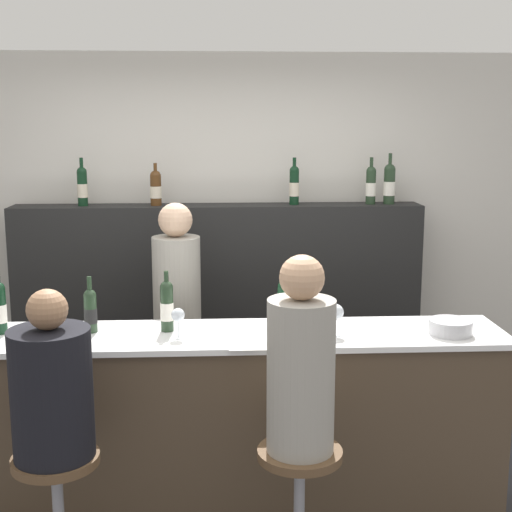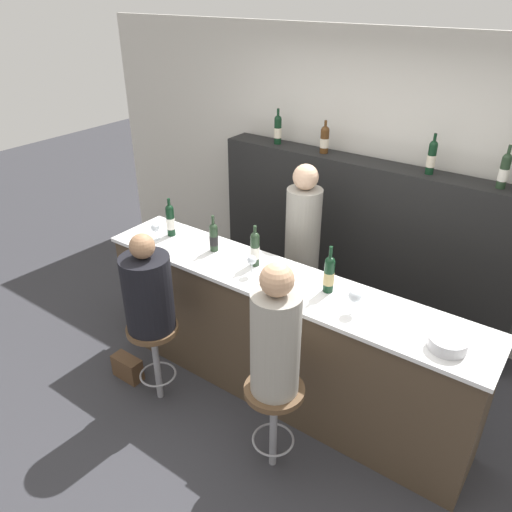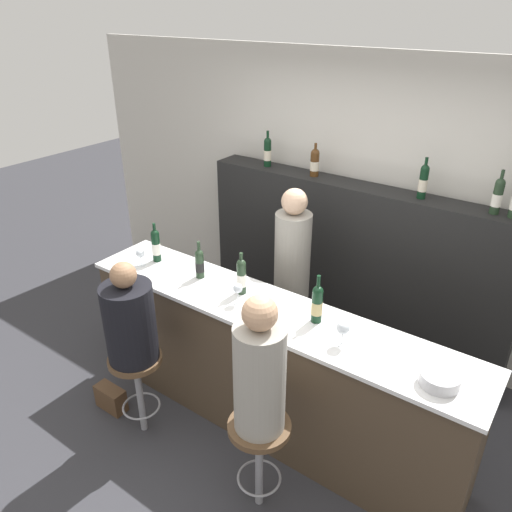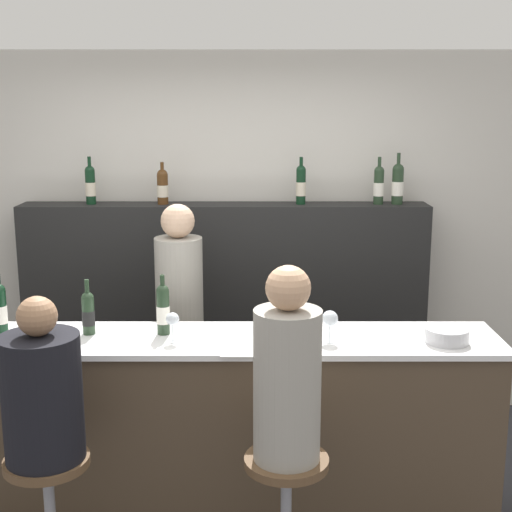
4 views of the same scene
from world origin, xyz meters
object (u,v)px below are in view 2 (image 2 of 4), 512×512
Objects in this scene: wine_bottle_backbar_3 at (504,170)px; guest_seated_right at (276,337)px; metal_bowl at (448,343)px; wine_glass_2 at (355,297)px; wine_bottle_counter_0 at (170,220)px; bar_stool_left at (154,342)px; wine_bottle_counter_3 at (329,274)px; guest_seated_left at (148,290)px; bartender at (301,262)px; wine_glass_0 at (155,228)px; wine_bottle_backbar_0 at (278,129)px; wine_bottle_counter_1 at (214,237)px; wine_bottle_counter_2 at (255,249)px; wine_bottle_backbar_1 at (325,139)px; wine_glass_1 at (252,261)px; bar_stool_right at (274,405)px; handbag at (128,368)px; wine_bottle_backbar_2 at (432,157)px.

wine_bottle_backbar_3 is 2.13m from guest_seated_right.
wine_glass_2 is at bearing 178.92° from metal_bowl.
wine_bottle_counter_0 is 1.62m from guest_seated_right.
metal_bowl reaches higher than bar_stool_left.
wine_bottle_counter_0 is 0.95× the size of wine_bottle_counter_3.
guest_seated_left is at bearing -132.95° from wine_bottle_backbar_3.
bartender is (0.47, 1.33, 0.24)m from bar_stool_left.
wine_glass_0 is 0.71m from guest_seated_left.
wine_bottle_backbar_0 reaches higher than wine_glass_2.
wine_bottle_counter_1 is at bearing 180.00° from wine_bottle_counter_3.
bar_stool_left is (-1.32, -0.53, -0.63)m from wine_glass_2.
metal_bowl is (0.60, -0.01, -0.08)m from wine_glass_2.
wine_bottle_counter_2 is 0.99× the size of wine_bottle_backbar_3.
bar_stool_left is at bearing -99.04° from wine_bottle_backbar_1.
wine_bottle_counter_3 is 0.56m from wine_glass_1.
wine_bottle_counter_0 is 0.43× the size of guest_seated_left.
wine_bottle_backbar_3 reaches higher than bartender.
wine_bottle_counter_1 is at bearing 13.94° from wine_glass_0.
guest_seated_right reaches higher than metal_bowl.
guest_seated_left is at bearing -148.24° from wine_bottle_counter_3.
wine_bottle_counter_1 reaches higher than wine_glass_1.
metal_bowl is at bearing -33.46° from wine_bottle_backbar_0.
metal_bowl is (1.61, -1.39, -0.60)m from wine_bottle_backbar_1.
bar_stool_right is at bearing 0.00° from bar_stool_left.
wine_bottle_backbar_3 is at bearing 23.93° from bartender.
wine_bottle_counter_0 is 0.47× the size of bar_stool_right.
bartender is at bearing 114.75° from guest_seated_right.
handbag is (-0.43, -0.66, -1.07)m from wine_bottle_counter_1.
wine_bottle_backbar_2 reaches higher than guest_seated_right.
wine_bottle_counter_1 reaches higher than bar_stool_right.
wine_bottle_backbar_3 is at bearing 69.88° from guest_seated_right.
wine_bottle_counter_1 reaches higher than bar_stool_left.
guest_seated_left is (-1.32, -0.53, -0.17)m from wine_glass_2.
bar_stool_left is (0.40, -0.66, -0.65)m from wine_bottle_counter_0.
wine_bottle_counter_0 is at bearing 155.98° from guest_seated_right.
handbag is (-1.62, -1.91, -1.60)m from wine_bottle_backbar_2.
wine_bottle_backbar_3 is at bearing -0.00° from wine_bottle_backbar_1.
wine_bottle_backbar_2 is 0.47× the size of bar_stool_left.
metal_bowl is (2.31, -0.14, -0.10)m from wine_bottle_counter_0.
wine_bottle_backbar_1 reaches higher than bar_stool_right.
wine_glass_1 is at bearing 136.48° from bar_stool_right.
wine_bottle_backbar_1 reaches higher than guest_seated_right.
wine_glass_2 is at bearing -87.11° from wine_bottle_backbar_2.
wine_bottle_backbar_3 is (2.18, 1.25, 0.51)m from wine_bottle_counter_0.
wine_bottle_backbar_0 is 0.47× the size of bar_stool_left.
wine_glass_1 is at bearing 180.00° from wine_glass_2.
bar_stool_right is at bearing -32.91° from wine_bottle_counter_1.
guest_seated_left reaches higher than bar_stool_left.
wine_bottle_counter_2 is 0.43× the size of guest_seated_left.
wine_bottle_counter_2 is 0.47× the size of bar_stool_right.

